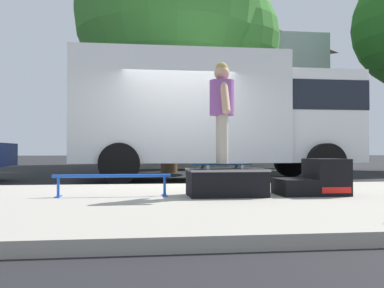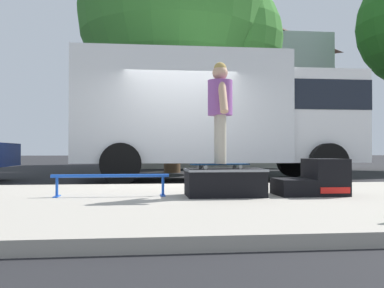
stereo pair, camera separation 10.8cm
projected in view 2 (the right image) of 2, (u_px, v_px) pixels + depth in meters
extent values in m
plane|color=black|center=(186.00, 188.00, 8.56)|extent=(140.00, 140.00, 0.00)
cube|color=#A8A093|center=(209.00, 202.00, 5.58)|extent=(50.00, 5.00, 0.12)
cube|color=black|center=(224.00, 182.00, 5.80)|extent=(1.01, 0.66, 0.36)
cube|color=gray|center=(224.00, 170.00, 5.81)|extent=(1.03, 0.68, 0.03)
cube|color=black|center=(293.00, 187.00, 5.91)|extent=(0.46, 0.63, 0.22)
cube|color=black|center=(325.00, 177.00, 5.96)|extent=(0.46, 0.63, 0.49)
cube|color=red|center=(335.00, 190.00, 5.64)|extent=(0.40, 0.01, 0.08)
cylinder|color=blue|center=(111.00, 176.00, 5.78)|extent=(1.54, 0.04, 0.04)
cylinder|color=blue|center=(57.00, 186.00, 5.69)|extent=(0.04, 0.04, 0.27)
cube|color=blue|center=(57.00, 196.00, 5.69)|extent=(0.06, 0.28, 0.01)
cylinder|color=blue|center=(163.00, 186.00, 5.85)|extent=(0.04, 0.04, 0.27)
cube|color=blue|center=(163.00, 195.00, 5.85)|extent=(0.06, 0.28, 0.01)
cube|color=navy|center=(220.00, 164.00, 5.79)|extent=(0.81, 0.38, 0.02)
cylinder|color=silver|center=(234.00, 166.00, 5.96)|extent=(0.06, 0.04, 0.05)
cylinder|color=silver|center=(240.00, 167.00, 5.79)|extent=(0.06, 0.04, 0.05)
cylinder|color=silver|center=(200.00, 167.00, 5.78)|extent=(0.06, 0.04, 0.05)
cylinder|color=silver|center=(205.00, 167.00, 5.61)|extent=(0.06, 0.04, 0.05)
cylinder|color=#B7AD99|center=(219.00, 140.00, 5.87)|extent=(0.13, 0.13, 0.64)
cylinder|color=#B7AD99|center=(221.00, 139.00, 5.71)|extent=(0.13, 0.13, 0.64)
cylinder|color=#8C4C99|center=(220.00, 98.00, 5.80)|extent=(0.33, 0.33, 0.46)
cylinder|color=tan|center=(217.00, 101.00, 6.00)|extent=(0.10, 0.28, 0.44)
cylinder|color=tan|center=(223.00, 97.00, 5.60)|extent=(0.10, 0.28, 0.44)
sphere|color=tan|center=(220.00, 73.00, 5.81)|extent=(0.20, 0.20, 0.20)
sphere|color=tan|center=(220.00, 69.00, 5.81)|extent=(0.17, 0.17, 0.17)
cube|color=silver|center=(180.00, 109.00, 10.79)|extent=(5.00, 2.35, 2.60)
cube|color=white|center=(315.00, 119.00, 11.17)|extent=(1.90, 2.16, 2.20)
cube|color=black|center=(314.00, 100.00, 11.18)|extent=(1.92, 2.19, 0.70)
cylinder|color=black|center=(293.00, 161.00, 12.31)|extent=(0.90, 0.28, 0.90)
cylinder|color=black|center=(328.00, 163.00, 9.97)|extent=(0.90, 0.28, 0.90)
cylinder|color=black|center=(125.00, 161.00, 11.77)|extent=(0.90, 0.28, 0.90)
cylinder|color=black|center=(121.00, 164.00, 9.44)|extent=(0.90, 0.28, 0.90)
cylinder|color=brown|center=(172.00, 123.00, 14.73)|extent=(0.56, 0.56, 3.31)
sphere|color=#387A2D|center=(172.00, 14.00, 14.79)|extent=(6.31, 6.31, 6.31)
sphere|color=#387A2D|center=(223.00, 39.00, 14.98)|extent=(4.10, 4.10, 4.10)
cube|color=silver|center=(220.00, 107.00, 22.49)|extent=(9.00, 7.50, 6.00)
cube|color=#B2ADA3|center=(236.00, 135.00, 18.49)|extent=(9.00, 0.50, 2.80)
pyramid|color=#473328|center=(219.00, 26.00, 22.56)|extent=(9.54, 7.95, 2.40)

